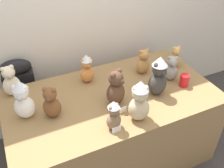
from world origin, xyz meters
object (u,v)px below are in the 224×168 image
Objects in this scene: teddy_bear_honey at (175,57)px; teddy_bear_ginger at (87,69)px; instrument_case at (24,101)px; teddy_bear_cocoa at (116,89)px; teddy_bear_caramel at (143,62)px; teddy_bear_mocha at (114,115)px; teddy_bear_chestnut at (51,103)px; teddy_bear_ash at (171,69)px; party_cup_red at (184,80)px; display_table at (112,127)px; teddy_bear_cream at (11,82)px; teddy_bear_snow at (23,100)px; teddy_bear_sand at (140,101)px; teddy_bear_charcoal at (158,76)px.

teddy_bear_honey is 0.86m from teddy_bear_ginger.
teddy_bear_cocoa reaches higher than instrument_case.
instrument_case is at bearing 160.85° from teddy_bear_caramel.
teddy_bear_honey is at bearing 12.85° from teddy_bear_mocha.
teddy_bear_cocoa is at bearing 23.92° from teddy_bear_chestnut.
teddy_bear_chestnut reaches higher than teddy_bear_ash.
party_cup_red is at bearing -102.94° from teddy_bear_honey.
display_table is 0.98m from teddy_bear_cream.
teddy_bear_snow is 1.44m from teddy_bear_honey.
teddy_bear_mocha is 0.89× the size of teddy_bear_ginger.
display_table is 7.11× the size of teddy_bear_mocha.
teddy_bear_sand is 0.61m from party_cup_red.
teddy_bear_mocha is 0.62m from teddy_bear_ginger.
teddy_bear_cream is 0.93m from teddy_bear_mocha.
party_cup_red is at bearing -35.76° from teddy_bear_ginger.
party_cup_red is at bearing -43.26° from teddy_bear_ash.
teddy_bear_caramel is at bearing 27.69° from teddy_bear_mocha.
display_table is at bearing 50.77° from teddy_bear_mocha.
teddy_bear_snow reaches higher than display_table.
teddy_bear_chestnut is at bearing 174.68° from party_cup_red.
teddy_bear_honey is at bearing 69.56° from party_cup_red.
teddy_bear_caramel is at bearing 155.81° from teddy_bear_ash.
teddy_bear_cocoa is 1.12× the size of teddy_bear_ginger.
teddy_bear_chestnut is 0.75× the size of teddy_bear_charcoal.
teddy_bear_cocoa is at bearing -42.04° from instrument_case.
teddy_bear_charcoal reaches higher than teddy_bear_cream.
teddy_bear_cream is 1.00× the size of teddy_bear_ginger.
teddy_bear_mocha is at bearing -157.89° from teddy_bear_sand.
teddy_bear_cocoa is at bearing -154.14° from teddy_bear_honey.
teddy_bear_caramel is 2.27× the size of party_cup_red.
teddy_bear_honey is 0.80× the size of teddy_bear_ginger.
display_table is 1.85× the size of instrument_case.
teddy_bear_cream reaches higher than teddy_bear_mocha.
teddy_bear_caramel is 0.72× the size of teddy_bear_sand.
teddy_bear_caramel is 0.93× the size of teddy_bear_chestnut.
teddy_bear_chestnut is at bearing -67.08° from teddy_bear_cream.
teddy_bear_sand is (-0.29, -0.20, -0.00)m from teddy_bear_charcoal.
instrument_case is 0.78m from teddy_bear_chestnut.
teddy_bear_cocoa is 0.87m from teddy_bear_cream.
teddy_bear_cream is (-1.10, 0.50, -0.04)m from teddy_bear_charcoal.
teddy_bear_cocoa is 0.69m from teddy_bear_snow.
teddy_bear_snow is (-0.69, 0.05, 0.55)m from display_table.
teddy_bear_mocha is (-0.13, -0.24, -0.02)m from teddy_bear_cocoa.
teddy_bear_mocha reaches higher than instrument_case.
teddy_bear_mocha reaches higher than party_cup_red.
teddy_bear_honey is 0.79× the size of teddy_bear_cream.
instrument_case is at bearing 169.74° from teddy_bear_honey.
teddy_bear_charcoal reaches higher than teddy_bear_cocoa.
teddy_bear_honey is at bearing 68.97° from teddy_bear_ash.
teddy_bear_honey is 0.84m from teddy_bear_sand.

